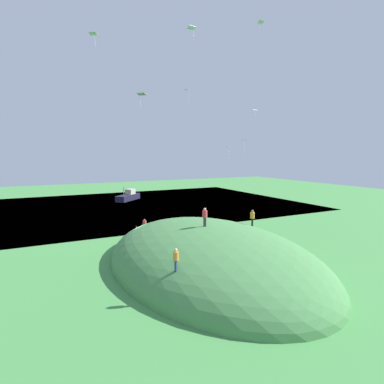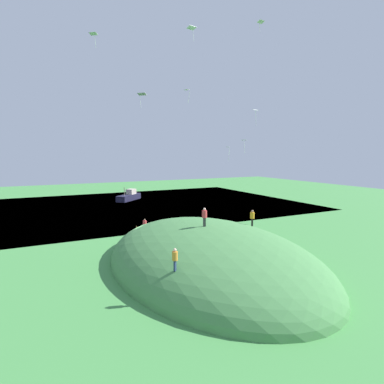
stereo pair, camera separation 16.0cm
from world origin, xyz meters
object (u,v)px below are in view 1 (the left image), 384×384
person_with_child (176,257)px  mooring_post (136,230)px  kite_7 (228,148)px  kite_6 (255,112)px  kite_2 (192,28)px  kite_5 (261,22)px  person_watching_kites (205,215)px  kite_1 (142,95)px  person_on_hilltop (144,224)px  kite_3 (187,91)px  kite_4 (93,34)px  person_near_shore (252,216)px  boat_on_lake (128,197)px  kite_0 (244,141)px

person_with_child → mooring_post: size_ratio=1.56×
kite_7 → kite_6: bearing=53.4°
person_with_child → kite_2: (-13.69, 8.16, 20.74)m
kite_5 → person_watching_kites: bearing=-69.1°
kite_1 → kite_7: kite_1 is taller
person_on_hilltop → kite_3: size_ratio=0.94×
person_on_hilltop → kite_2: kite_2 is taller
person_with_child → kite_4: (-17.06, -1.83, 19.57)m
kite_6 → mooring_post: bearing=-110.1°
person_watching_kites → mooring_post: bearing=122.9°
kite_2 → mooring_post: kite_2 is taller
person_near_shore → kite_7: kite_7 is taller
kite_4 → kite_7: 20.40m
mooring_post → kite_5: bearing=44.2°
kite_2 → kite_3: size_ratio=0.96×
kite_3 → kite_5: bearing=21.0°
kite_1 → kite_3: kite_3 is taller
kite_2 → kite_7: 14.81m
kite_2 → person_watching_kites: bearing=-19.2°
person_watching_kites → kite_1: 22.32m
person_near_shore → person_with_child: (6.22, -11.31, -0.69)m
person_with_child → kite_6: (-14.03, 17.48, 12.34)m
boat_on_lake → person_watching_kites: size_ratio=3.87×
kite_0 → kite_3: bearing=-100.2°
person_near_shore → boat_on_lake: bearing=24.8°
boat_on_lake → person_on_hilltop: boat_on_lake is taller
person_watching_kites → boat_on_lake: bearing=107.5°
kite_5 → kite_2: bearing=-133.7°
person_with_child → kite_2: size_ratio=0.99×
person_watching_kites → person_on_hilltop: person_watching_kites is taller
person_on_hilltop → kite_0: size_ratio=0.90×
person_watching_kites → kite_2: size_ratio=1.04×
kite_2 → kite_5: bearing=46.3°
person_with_child → kite_1: 28.09m
kite_0 → kite_2: bearing=-71.8°
person_near_shore → mooring_post: person_near_shore is taller
kite_0 → mooring_post: bearing=-99.3°
person_watching_kites → kite_6: bearing=59.5°
person_with_child → kite_7: 23.11m
person_with_child → mooring_post: 19.73m
kite_6 → mooring_post: 21.51m
kite_1 → mooring_post: 18.25m
person_near_shore → kite_6: bearing=-14.9°
kite_2 → kite_6: 12.55m
kite_0 → boat_on_lake: bearing=-166.7°
boat_on_lake → kite_2: (35.17, -2.13, 23.18)m
person_on_hilltop → person_with_child: size_ratio=0.99×
kite_4 → kite_6: (3.02, 19.31, -7.23)m
person_on_hilltop → kite_7: (2.08, 10.92, 9.42)m
kite_2 → kite_5: (5.18, 5.41, -0.20)m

